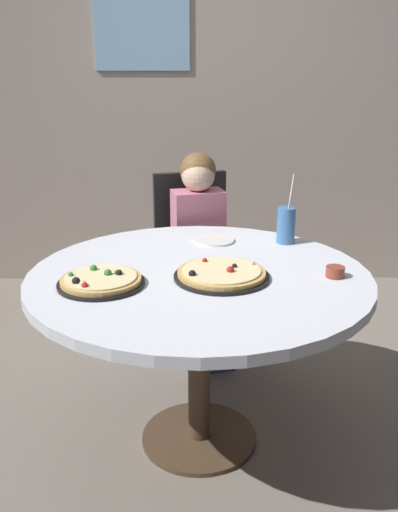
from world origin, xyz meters
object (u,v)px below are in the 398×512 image
at_px(sauce_bowl, 335,272).
at_px(pizza_cheese, 101,281).
at_px(pizza_veggie, 222,274).
at_px(dining_table, 199,294).
at_px(soda_cup, 286,225).
at_px(plate_small, 214,240).
at_px(chair_wooden, 194,251).
at_px(diner_child, 202,270).

bearing_deg(sauce_bowl, pizza_cheese, -174.87).
bearing_deg(pizza_veggie, pizza_cheese, -171.22).
relative_size(dining_table, soda_cup, 4.23).
xyz_separation_m(dining_table, soda_cup, (0.38, 0.38, 0.17)).
height_order(dining_table, plate_small, plate_small).
xyz_separation_m(chair_wooden, plate_small, (0.09, -0.52, 0.22)).
bearing_deg(pizza_cheese, soda_cup, 34.13).
relative_size(pizza_veggie, pizza_cheese, 1.13).
relative_size(soda_cup, sauce_bowl, 4.40).
height_order(sauce_bowl, plate_small, sauce_bowl).
height_order(chair_wooden, diner_child, diner_child).
bearing_deg(diner_child, plate_small, -81.55).
bearing_deg(chair_wooden, pizza_veggie, -83.90).
bearing_deg(plate_small, sauce_bowl, -45.53).
bearing_deg(sauce_bowl, soda_cup, 105.94).
bearing_deg(diner_child, dining_table, -91.39).
relative_size(dining_table, pizza_cheese, 4.16).
height_order(diner_child, pizza_veggie, diner_child).
xyz_separation_m(chair_wooden, diner_child, (0.04, -0.18, -0.05)).
distance_m(pizza_veggie, pizza_cheese, 0.44).
relative_size(sauce_bowl, plate_small, 0.39).
xyz_separation_m(chair_wooden, sauce_bowl, (0.53, -0.97, 0.24)).
bearing_deg(soda_cup, sauce_bowl, -74.06).
xyz_separation_m(pizza_cheese, plate_small, (0.42, 0.52, -0.01)).
distance_m(diner_child, pizza_veggie, 0.85).
relative_size(chair_wooden, pizza_cheese, 3.03).
bearing_deg(soda_cup, diner_child, 134.99).
bearing_deg(soda_cup, pizza_cheese, -145.87).
bearing_deg(pizza_veggie, plate_small, 91.68).
height_order(pizza_cheese, soda_cup, soda_cup).
height_order(chair_wooden, pizza_cheese, chair_wooden).
distance_m(dining_table, sauce_bowl, 0.52).
bearing_deg(dining_table, diner_child, 88.61).
relative_size(dining_table, diner_child, 1.20).
relative_size(diner_child, soda_cup, 3.52).
xyz_separation_m(sauce_bowl, plate_small, (-0.44, 0.44, -0.02)).
height_order(diner_child, sauce_bowl, diner_child).
bearing_deg(dining_table, pizza_veggie, -34.38).
height_order(soda_cup, sauce_bowl, soda_cup).
distance_m(chair_wooden, plate_small, 0.58).
bearing_deg(chair_wooden, sauce_bowl, -61.41).
bearing_deg(pizza_veggie, dining_table, 145.62).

